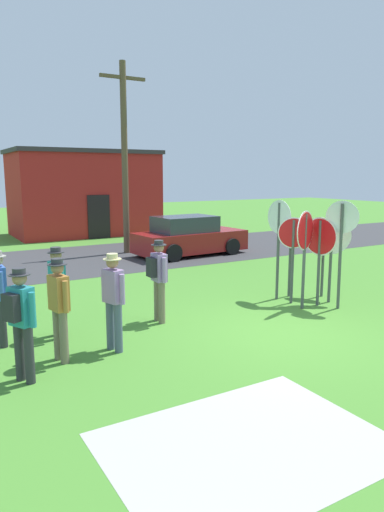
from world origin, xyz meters
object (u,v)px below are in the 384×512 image
person_in_teal (113,296)px  stop_sign_center_cluster (305,242)px  person_in_blue (158,275)px  stop_sign_rear_right (320,246)px  stop_sign_tallest (324,244)px  stop_sign_low_front (293,245)px  stop_sign_rear_left (341,236)px  stop_sign_leaning_left (279,231)px  utility_pole (125,155)px  person_near_signs (21,317)px  parked_car_on_street (189,237)px  stop_sign_leaning_right (331,244)px  stop_sign_nearest (291,246)px  person_with_sunhat (59,304)px  person_in_dark_shirt (57,287)px

person_in_teal → stop_sign_center_cluster: bearing=3.1°
person_in_blue → stop_sign_rear_right: bearing=-11.8°
stop_sign_tallest → stop_sign_center_cluster: (-1.20, -0.57, 0.22)m
stop_sign_low_front → stop_sign_rear_left: 1.13m
stop_sign_leaning_left → stop_sign_rear_left: stop_sign_rear_left is taller
utility_pole → person_near_signs: 12.05m
parked_car_on_street → stop_sign_leaning_right: size_ratio=2.12×
stop_sign_nearest → person_near_signs: (-6.83, -1.76, -0.29)m
stop_sign_rear_left → person_with_sunhat: stop_sign_rear_left is taller
stop_sign_tallest → stop_sign_rear_right: size_ratio=0.94×
stop_sign_nearest → person_in_teal: stop_sign_nearest is taller
utility_pole → person_in_teal: 10.89m
stop_sign_leaning_right → stop_sign_nearest: (-0.45, 0.91, -0.13)m
parked_car_on_street → stop_sign_leaning_left: size_ratio=1.79×
stop_sign_leaning_right → parked_car_on_street: bearing=86.4°
parked_car_on_street → person_in_dark_shirt: person_in_dark_shirt is taller
stop_sign_low_front → person_in_blue: 3.45m
stop_sign_nearest → person_in_blue: size_ratio=1.12×
stop_sign_center_cluster → person_in_dark_shirt: bearing=169.9°
person_in_teal → person_with_sunhat: (-0.93, 0.01, 0.00)m
person_in_teal → person_in_blue: bearing=37.3°
stop_sign_leaning_right → person_near_signs: (-7.29, -0.85, -0.41)m
utility_pole → person_with_sunhat: (-5.21, -9.61, -2.81)m
parked_car_on_street → stop_sign_leaning_left: (-1.39, -6.72, 1.01)m
stop_sign_low_front → person_in_teal: size_ratio=1.20×
person_in_dark_shirt → person_with_sunhat: same height
person_in_teal → person_in_dark_shirt: size_ratio=1.00×
stop_sign_leaning_right → person_in_teal: stop_sign_leaning_right is taller
stop_sign_low_front → person_with_sunhat: (-5.74, -0.74, -0.43)m
person_in_dark_shirt → person_near_signs: bearing=-119.9°
utility_pole → stop_sign_leaning_left: size_ratio=2.94×
stop_sign_leaning_left → parked_car_on_street: bearing=78.3°
stop_sign_leaning_left → person_in_blue: stop_sign_leaning_left is taller
stop_sign_rear_left → person_in_teal: size_ratio=1.44×
parked_car_on_street → person_with_sunhat: (-7.07, -7.91, 0.30)m
stop_sign_leaning_right → person_near_signs: size_ratio=1.20×
stop_sign_rear_left → person_in_blue: (-3.99, 1.25, -0.69)m
stop_sign_tallest → person_in_dark_shirt: (-6.55, 0.39, -0.36)m
stop_sign_leaning_left → person_with_sunhat: size_ratio=1.42×
stop_sign_center_cluster → person_with_sunhat: size_ratio=1.31×
stop_sign_leaning_right → person_in_teal: bearing=-176.5°
person_in_dark_shirt → person_with_sunhat: 1.24m
stop_sign_rear_left → person_in_dark_shirt: bearing=167.0°
utility_pole → person_in_blue: utility_pole is taller
person_in_teal → person_with_sunhat: bearing=179.6°
stop_sign_rear_right → person_with_sunhat: size_ratio=1.21×
stop_sign_center_cluster → person_in_teal: 4.75m
stop_sign_rear_left → stop_sign_rear_right: size_ratio=1.19×
person_in_dark_shirt → stop_sign_rear_left: bearing=-13.0°
stop_sign_leaning_right → person_in_dark_shirt: stop_sign_leaning_right is taller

